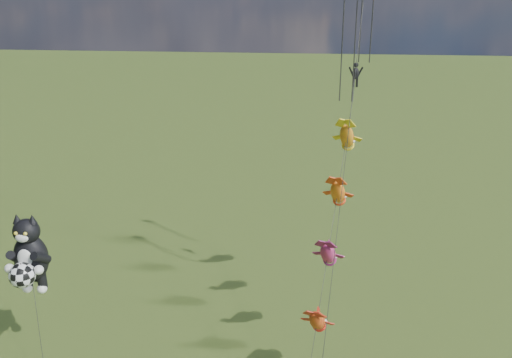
{
  "coord_description": "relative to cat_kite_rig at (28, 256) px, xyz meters",
  "views": [
    {
      "loc": [
        17.52,
        -28.08,
        24.05
      ],
      "look_at": [
        14.19,
        8.24,
        10.66
      ],
      "focal_mm": 40.0,
      "sensor_mm": 36.0,
      "label": 1
    }
  ],
  "objects": [
    {
      "name": "cat_kite_rig",
      "position": [
        0.0,
        0.0,
        0.0
      ],
      "size": [
        2.8,
        4.13,
        10.17
      ],
      "rotation": [
        0.0,
        0.0,
        0.43
      ],
      "color": "brown",
      "rests_on": "ground"
    },
    {
      "name": "fish_windsock_rig",
      "position": [
        18.75,
        3.26,
        1.58
      ],
      "size": [
        3.54,
        15.66,
        16.03
      ],
      "rotation": [
        0.0,
        0.0,
        0.12
      ],
      "color": "brown",
      "rests_on": "ground"
    },
    {
      "name": "parafoil_rig",
      "position": [
        19.81,
        6.27,
        12.07
      ],
      "size": [
        3.75,
        17.34,
        27.62
      ],
      "rotation": [
        0.0,
        0.0,
        -0.09
      ],
      "color": "brown",
      "rests_on": "ground"
    }
  ]
}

